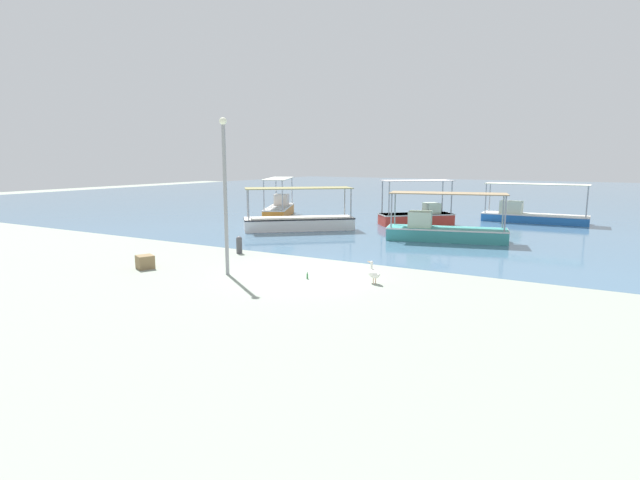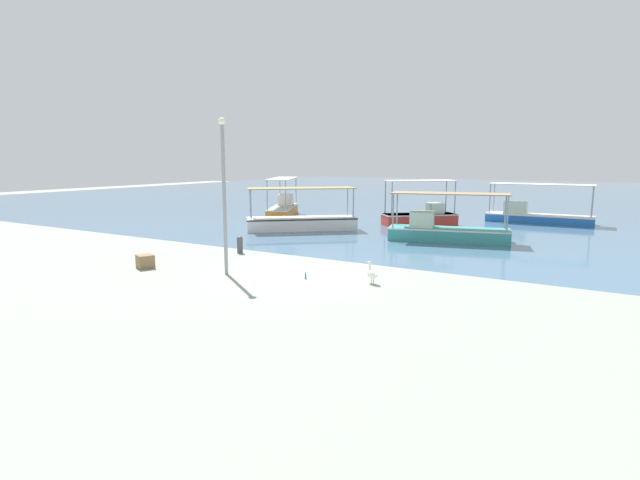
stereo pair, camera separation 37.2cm
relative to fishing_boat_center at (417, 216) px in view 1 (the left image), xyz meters
name	(u,v)px [view 1 (the left image)]	position (x,y,z in m)	size (l,w,h in m)	color
ground	(305,274)	(1.02, -16.29, -0.62)	(120.00, 120.00, 0.00)	gray
harbor_water	(511,195)	(1.02, 31.71, -0.62)	(110.00, 90.00, 0.00)	#476A87
fishing_boat_center	(417,216)	(0.00, 0.00, 0.00)	(4.82, 4.48, 2.99)	red
fishing_boat_far_left	(531,214)	(6.47, 5.25, -0.04)	(6.96, 1.97, 2.69)	blue
fishing_boat_far_right	(279,208)	(-10.89, -0.49, 0.02)	(4.23, 6.41, 2.94)	orange
fishing_boat_near_right	(299,221)	(-5.70, -5.97, -0.07)	(6.51, 5.91, 2.63)	white
fishing_boat_outer	(443,230)	(3.37, -5.69, -0.02)	(6.59, 3.25, 2.60)	teal
pelican	(374,273)	(3.90, -16.27, -0.25)	(0.74, 0.53, 0.80)	#E0997A
lamp_post	(225,188)	(-1.57, -17.76, 2.70)	(0.28, 0.28, 5.92)	gray
mooring_bollard	(239,244)	(-3.92, -14.11, -0.18)	(0.29, 0.29, 0.82)	#47474C
cargo_crate	(145,262)	(-5.17, -18.59, -0.35)	(0.64, 0.62, 0.54)	olive
glass_bottle	(307,276)	(1.48, -16.86, -0.51)	(0.07, 0.07, 0.27)	#3F7F4C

